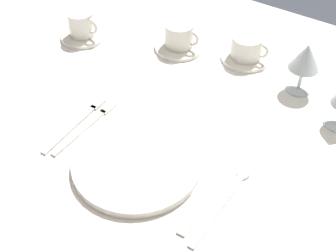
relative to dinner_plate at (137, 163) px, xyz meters
The scene contains 13 objects.
dining_table 0.24m from the dinner_plate, 80.24° to the left, with size 1.80×1.11×0.74m.
dinner_plate is the anchor object (origin of this frame).
fork_outer 0.17m from the dinner_plate, 168.42° to the left, with size 0.02×0.21×0.00m.
fork_inner 0.20m from the dinner_plate, behind, with size 0.03×0.21×0.00m.
dinner_knife 0.17m from the dinner_plate, ahead, with size 0.03×0.23×0.00m.
spoon_soup 0.20m from the dinner_plate, 10.37° to the left, with size 0.03×0.23×0.01m.
saucer_left 0.47m from the dinner_plate, 87.85° to the left, with size 0.13×0.13×0.01m, color white.
coffee_cup_left 0.47m from the dinner_plate, 87.66° to the left, with size 0.11×0.08×0.06m.
saucer_right 0.52m from the dinner_plate, 143.51° to the left, with size 0.13×0.13×0.01m, color white.
coffee_cup_right 0.52m from the dinner_plate, 143.38° to the left, with size 0.10×0.07×0.07m.
saucer_far 0.45m from the dinner_plate, 110.97° to the left, with size 0.14×0.14×0.01m, color white.
coffee_cup_far 0.45m from the dinner_plate, 110.77° to the left, with size 0.10×0.08×0.07m.
wine_glass_far 0.48m from the dinner_plate, 66.29° to the left, with size 0.08×0.08×0.13m.
Camera 1 is at (0.37, -0.72, 1.48)m, focal length 49.31 mm.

